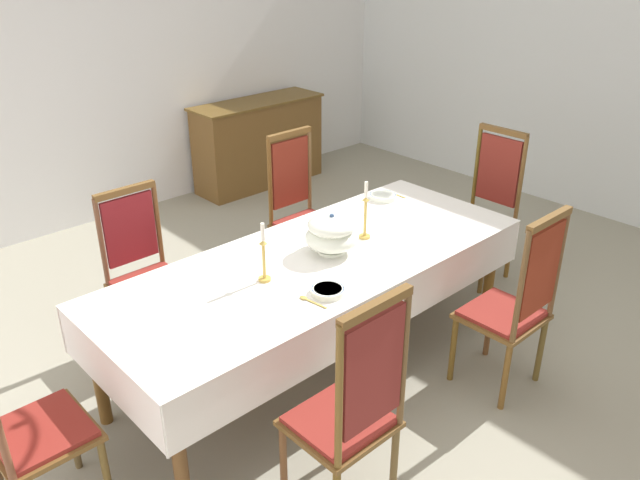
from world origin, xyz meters
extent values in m
cube|color=gray|center=(0.00, 0.00, -0.02)|extent=(7.13, 5.65, 0.04)
cube|color=silver|center=(0.00, 2.86, 1.55)|extent=(7.13, 0.08, 3.11)
cube|color=silver|center=(3.61, 0.00, 1.55)|extent=(0.08, 5.65, 3.11)
cylinder|color=brown|center=(-1.23, -0.65, 0.36)|extent=(0.07, 0.07, 0.72)
cylinder|color=brown|center=(1.23, -0.65, 0.36)|extent=(0.07, 0.07, 0.72)
cylinder|color=brown|center=(-1.23, 0.18, 0.36)|extent=(0.07, 0.07, 0.72)
cylinder|color=brown|center=(1.23, 0.18, 0.36)|extent=(0.07, 0.07, 0.72)
cube|color=brown|center=(0.00, -0.23, 0.68)|extent=(2.55, 0.90, 0.08)
cube|color=brown|center=(0.00, -0.23, 0.74)|extent=(2.67, 1.02, 0.03)
cube|color=white|center=(0.00, -0.23, 0.75)|extent=(2.69, 1.04, 0.00)
cube|color=white|center=(0.00, -0.75, 0.61)|extent=(2.69, 0.00, 0.29)
cube|color=white|center=(0.00, 0.28, 0.61)|extent=(2.69, 0.00, 0.29)
cube|color=white|center=(-1.34, -0.23, 0.61)|extent=(0.00, 1.04, 0.29)
cube|color=white|center=(1.34, -0.23, 0.61)|extent=(0.00, 1.04, 0.29)
cylinder|color=brown|center=(-0.84, -0.91, 0.22)|extent=(0.04, 0.04, 0.44)
cylinder|color=brown|center=(-0.46, -0.91, 0.22)|extent=(0.04, 0.04, 0.44)
cylinder|color=brown|center=(-0.46, -1.27, 0.22)|extent=(0.04, 0.04, 0.44)
cube|color=brown|center=(-0.65, -1.09, 0.46)|extent=(0.44, 0.42, 0.03)
cube|color=maroon|center=(-0.65, -1.09, 0.48)|extent=(0.40, 0.38, 0.02)
cylinder|color=brown|center=(-0.84, -1.28, 0.82)|extent=(0.03, 0.03, 0.70)
cylinder|color=brown|center=(-0.45, -1.28, 0.82)|extent=(0.03, 0.03, 0.70)
cube|color=maroon|center=(-0.65, -1.28, 0.85)|extent=(0.34, 0.02, 0.53)
cube|color=brown|center=(-0.65, -1.28, 1.17)|extent=(0.40, 0.04, 0.04)
cylinder|color=brown|center=(-0.46, 0.44, 0.22)|extent=(0.04, 0.04, 0.44)
cylinder|color=brown|center=(-0.84, 0.44, 0.22)|extent=(0.04, 0.04, 0.44)
cylinder|color=brown|center=(-0.46, 0.80, 0.22)|extent=(0.04, 0.04, 0.44)
cylinder|color=brown|center=(-0.84, 0.80, 0.22)|extent=(0.04, 0.04, 0.44)
cube|color=brown|center=(-0.65, 0.62, 0.46)|extent=(0.44, 0.42, 0.03)
cube|color=maroon|center=(-0.65, 0.62, 0.48)|extent=(0.40, 0.38, 0.02)
cylinder|color=brown|center=(-0.45, 0.81, 0.76)|extent=(0.03, 0.03, 0.58)
cylinder|color=brown|center=(-0.84, 0.81, 0.76)|extent=(0.03, 0.03, 0.58)
cube|color=maroon|center=(-0.65, 0.81, 0.79)|extent=(0.34, 0.02, 0.44)
cube|color=brown|center=(-0.65, 0.81, 1.05)|extent=(0.40, 0.04, 0.04)
cylinder|color=brown|center=(0.48, -0.91, 0.22)|extent=(0.04, 0.04, 0.44)
cylinder|color=brown|center=(0.86, -0.91, 0.22)|extent=(0.04, 0.04, 0.44)
cylinder|color=brown|center=(0.48, -1.27, 0.22)|extent=(0.04, 0.04, 0.44)
cylinder|color=brown|center=(0.86, -1.27, 0.22)|extent=(0.04, 0.04, 0.44)
cube|color=brown|center=(0.67, -1.09, 0.46)|extent=(0.44, 0.42, 0.03)
cube|color=maroon|center=(0.67, -1.09, 0.48)|extent=(0.40, 0.38, 0.02)
cylinder|color=brown|center=(0.48, -1.28, 0.80)|extent=(0.03, 0.03, 0.67)
cylinder|color=brown|center=(0.87, -1.28, 0.80)|extent=(0.03, 0.03, 0.67)
cube|color=maroon|center=(0.67, -1.28, 0.84)|extent=(0.34, 0.02, 0.51)
cube|color=brown|center=(0.67, -1.28, 1.14)|extent=(0.40, 0.04, 0.04)
cylinder|color=brown|center=(0.86, 0.44, 0.22)|extent=(0.04, 0.04, 0.44)
cylinder|color=brown|center=(0.48, 0.44, 0.22)|extent=(0.04, 0.04, 0.44)
cylinder|color=brown|center=(0.86, 0.80, 0.22)|extent=(0.04, 0.04, 0.44)
cylinder|color=brown|center=(0.48, 0.80, 0.22)|extent=(0.04, 0.04, 0.44)
cube|color=brown|center=(0.67, 0.62, 0.46)|extent=(0.44, 0.42, 0.03)
cube|color=maroon|center=(0.67, 0.62, 0.48)|extent=(0.40, 0.38, 0.02)
cylinder|color=brown|center=(0.87, 0.81, 0.80)|extent=(0.03, 0.03, 0.67)
cylinder|color=brown|center=(0.48, 0.81, 0.80)|extent=(0.03, 0.03, 0.67)
cube|color=maroon|center=(0.67, 0.81, 0.84)|extent=(0.34, 0.02, 0.51)
cube|color=brown|center=(0.67, 0.81, 1.14)|extent=(0.40, 0.04, 0.04)
cylinder|color=brown|center=(-1.49, -0.04, 0.22)|extent=(0.04, 0.04, 0.44)
cylinder|color=brown|center=(-1.49, -0.42, 0.22)|extent=(0.04, 0.04, 0.44)
cube|color=brown|center=(-1.67, -0.23, 0.46)|extent=(0.42, 0.44, 0.03)
cube|color=maroon|center=(-1.67, -0.23, 0.48)|extent=(0.38, 0.40, 0.02)
cylinder|color=brown|center=(1.49, -0.42, 0.22)|extent=(0.04, 0.04, 0.44)
cylinder|color=brown|center=(1.49, -0.04, 0.22)|extent=(0.04, 0.04, 0.44)
cylinder|color=brown|center=(1.85, -0.42, 0.22)|extent=(0.04, 0.04, 0.44)
cylinder|color=brown|center=(1.85, -0.04, 0.22)|extent=(0.04, 0.04, 0.44)
cube|color=brown|center=(1.67, -0.23, 0.46)|extent=(0.42, 0.44, 0.03)
cube|color=maroon|center=(1.67, -0.23, 0.48)|extent=(0.38, 0.40, 0.02)
cylinder|color=brown|center=(1.86, -0.43, 0.81)|extent=(0.03, 0.03, 0.68)
cylinder|color=brown|center=(1.86, -0.04, 0.81)|extent=(0.03, 0.03, 0.68)
cube|color=maroon|center=(1.86, -0.23, 0.84)|extent=(0.02, 0.34, 0.52)
cube|color=brown|center=(1.86, -0.23, 1.15)|extent=(0.04, 0.40, 0.04)
cylinder|color=white|center=(0.11, -0.23, 0.76)|extent=(0.18, 0.18, 0.02)
ellipsoid|color=white|center=(0.11, -0.23, 0.85)|extent=(0.32, 0.32, 0.14)
ellipsoid|color=white|center=(0.11, -0.23, 0.93)|extent=(0.29, 0.29, 0.11)
sphere|color=#36527D|center=(0.11, -0.23, 0.99)|extent=(0.03, 0.03, 0.03)
cylinder|color=gold|center=(-0.40, -0.23, 0.76)|extent=(0.07, 0.07, 0.02)
cylinder|color=gold|center=(-0.40, -0.23, 0.88)|extent=(0.02, 0.02, 0.21)
cone|color=gold|center=(-0.40, -0.23, 0.99)|extent=(0.04, 0.04, 0.02)
cylinder|color=silver|center=(-0.40, -0.23, 1.05)|extent=(0.02, 0.02, 0.10)
cylinder|color=gold|center=(0.40, -0.23, 0.76)|extent=(0.07, 0.07, 0.02)
cylinder|color=gold|center=(0.40, -0.23, 0.89)|extent=(0.02, 0.02, 0.24)
cone|color=gold|center=(0.40, -0.23, 1.02)|extent=(0.04, 0.04, 0.02)
cylinder|color=silver|center=(0.40, -0.23, 1.08)|extent=(0.02, 0.02, 0.10)
cylinder|color=white|center=(-0.24, -0.57, 0.77)|extent=(0.18, 0.18, 0.03)
cylinder|color=white|center=(-0.24, -0.57, 0.78)|extent=(0.15, 0.15, 0.02)
torus|color=#36527D|center=(-0.24, -0.57, 0.78)|extent=(0.18, 0.18, 0.01)
cylinder|color=white|center=(0.95, 0.12, 0.77)|extent=(0.20, 0.20, 0.04)
cylinder|color=white|center=(0.95, 0.12, 0.78)|extent=(0.16, 0.16, 0.02)
torus|color=#36527D|center=(0.95, 0.12, 0.79)|extent=(0.19, 0.19, 0.01)
cube|color=gold|center=(-0.36, -0.61, 0.76)|extent=(0.03, 0.14, 0.00)
ellipsoid|color=gold|center=(-0.37, -0.52, 0.76)|extent=(0.03, 0.05, 0.01)
cube|color=gold|center=(1.08, 0.09, 0.76)|extent=(0.01, 0.14, 0.00)
ellipsoid|color=gold|center=(1.08, 0.17, 0.76)|extent=(0.03, 0.05, 0.01)
cube|color=brown|center=(1.71, 2.54, 0.44)|extent=(1.40, 0.44, 0.88)
cube|color=brown|center=(1.71, 2.54, 0.89)|extent=(1.44, 0.48, 0.02)
cube|color=brown|center=(2.06, 2.77, 0.44)|extent=(0.59, 0.01, 0.70)
cube|color=brown|center=(1.36, 2.77, 0.44)|extent=(0.59, 0.01, 0.70)
camera|label=1|loc=(-2.24, -2.67, 2.48)|focal=35.82mm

